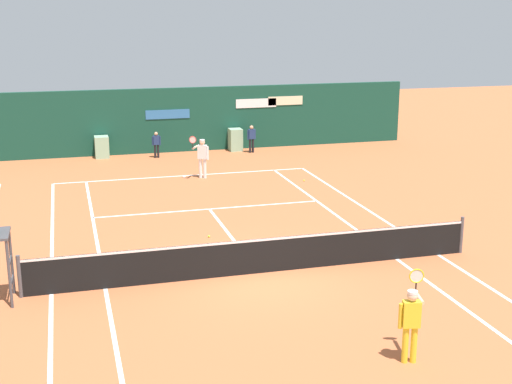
{
  "coord_description": "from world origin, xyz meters",
  "views": [
    {
      "loc": [
        -4.73,
        -16.66,
        6.72
      ],
      "look_at": [
        1.39,
        5.29,
        0.8
      ],
      "focal_mm": 48.93,
      "sensor_mm": 36.0,
      "label": 1
    }
  ],
  "objects_px": {
    "tennis_ball_near_service_line": "(209,236)",
    "tennis_ball_by_sideline": "(304,180)",
    "player_near_side": "(411,318)",
    "ball_kid_centre_post": "(156,143)",
    "player_on_baseline": "(202,155)",
    "tennis_ball_mid_court": "(169,257)",
    "ball_kid_right_post": "(251,137)"
  },
  "relations": [
    {
      "from": "tennis_ball_near_service_line",
      "to": "tennis_ball_by_sideline",
      "type": "bearing_deg",
      "value": 49.41
    },
    {
      "from": "player_near_side",
      "to": "ball_kid_centre_post",
      "type": "relative_size",
      "value": 1.43
    },
    {
      "from": "tennis_ball_by_sideline",
      "to": "player_on_baseline",
      "type": "bearing_deg",
      "value": 156.97
    },
    {
      "from": "tennis_ball_by_sideline",
      "to": "tennis_ball_near_service_line",
      "type": "bearing_deg",
      "value": -130.59
    },
    {
      "from": "tennis_ball_near_service_line",
      "to": "tennis_ball_mid_court",
      "type": "xyz_separation_m",
      "value": [
        -1.47,
        -1.54,
        0.0
      ]
    },
    {
      "from": "player_near_side",
      "to": "tennis_ball_by_sideline",
      "type": "relative_size",
      "value": 25.9
    },
    {
      "from": "player_on_baseline",
      "to": "tennis_ball_mid_court",
      "type": "relative_size",
      "value": 27.26
    },
    {
      "from": "ball_kid_centre_post",
      "to": "ball_kid_right_post",
      "type": "height_order",
      "value": "ball_kid_right_post"
    },
    {
      "from": "player_near_side",
      "to": "tennis_ball_mid_court",
      "type": "height_order",
      "value": "player_near_side"
    },
    {
      "from": "ball_kid_right_post",
      "to": "tennis_ball_mid_court",
      "type": "bearing_deg",
      "value": 57.48
    },
    {
      "from": "ball_kid_centre_post",
      "to": "tennis_ball_mid_court",
      "type": "bearing_deg",
      "value": 86.58
    },
    {
      "from": "ball_kid_centre_post",
      "to": "tennis_ball_by_sideline",
      "type": "relative_size",
      "value": 18.16
    },
    {
      "from": "player_on_baseline",
      "to": "player_near_side",
      "type": "xyz_separation_m",
      "value": [
        0.85,
        -16.49,
        -0.06
      ]
    },
    {
      "from": "player_near_side",
      "to": "tennis_ball_by_sideline",
      "type": "bearing_deg",
      "value": 91.18
    },
    {
      "from": "player_near_side",
      "to": "ball_kid_right_post",
      "type": "bearing_deg",
      "value": 95.91
    },
    {
      "from": "tennis_ball_by_sideline",
      "to": "player_near_side",
      "type": "bearing_deg",
      "value": -101.56
    },
    {
      "from": "player_near_side",
      "to": "tennis_ball_mid_court",
      "type": "relative_size",
      "value": 25.9
    },
    {
      "from": "ball_kid_right_post",
      "to": "tennis_ball_mid_court",
      "type": "xyz_separation_m",
      "value": [
        -6.2,
        -13.98,
        -0.74
      ]
    },
    {
      "from": "tennis_ball_by_sideline",
      "to": "tennis_ball_mid_court",
      "type": "bearing_deg",
      "value": -131.21
    },
    {
      "from": "player_on_baseline",
      "to": "tennis_ball_near_service_line",
      "type": "xyz_separation_m",
      "value": [
        -1.35,
        -7.76,
        -0.95
      ]
    },
    {
      "from": "player_on_baseline",
      "to": "tennis_ball_near_service_line",
      "type": "distance_m",
      "value": 7.94
    },
    {
      "from": "player_near_side",
      "to": "tennis_ball_mid_court",
      "type": "xyz_separation_m",
      "value": [
        -3.67,
        7.18,
        -0.89
      ]
    },
    {
      "from": "tennis_ball_by_sideline",
      "to": "tennis_ball_near_service_line",
      "type": "distance_m",
      "value": 8.05
    },
    {
      "from": "tennis_ball_by_sideline",
      "to": "ball_kid_right_post",
      "type": "bearing_deg",
      "value": 94.52
    },
    {
      "from": "ball_kid_centre_post",
      "to": "ball_kid_right_post",
      "type": "relative_size",
      "value": 0.92
    },
    {
      "from": "ball_kid_centre_post",
      "to": "player_on_baseline",
      "type": "bearing_deg",
      "value": 108.07
    },
    {
      "from": "player_near_side",
      "to": "ball_kid_right_post",
      "type": "distance_m",
      "value": 21.31
    },
    {
      "from": "tennis_ball_mid_court",
      "to": "player_on_baseline",
      "type": "bearing_deg",
      "value": 73.14
    },
    {
      "from": "tennis_ball_mid_court",
      "to": "player_near_side",
      "type": "bearing_deg",
      "value": -62.94
    },
    {
      "from": "ball_kid_right_post",
      "to": "tennis_ball_mid_court",
      "type": "height_order",
      "value": "ball_kid_right_post"
    },
    {
      "from": "player_on_baseline",
      "to": "tennis_ball_by_sideline",
      "type": "height_order",
      "value": "player_on_baseline"
    },
    {
      "from": "ball_kid_centre_post",
      "to": "ball_kid_right_post",
      "type": "xyz_separation_m",
      "value": [
        4.65,
        0.0,
        0.06
      ]
    }
  ]
}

